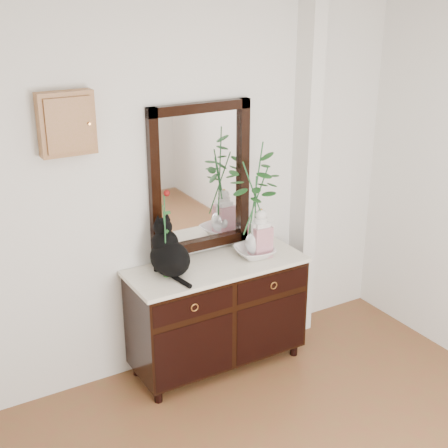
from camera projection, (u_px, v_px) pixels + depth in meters
wall_back at (188, 192)px, 4.51m from camera, size 3.60×0.04×2.70m
pilaster at (305, 175)px, 4.91m from camera, size 0.12×0.20×2.70m
sideboard at (217, 310)px, 4.67m from camera, size 1.33×0.52×0.82m
wall_mirror at (201, 179)px, 4.51m from camera, size 0.80×0.06×1.10m
key_cabinet at (67, 124)px, 3.86m from camera, size 0.35×0.10×0.40m
cat at (170, 247)px, 4.31m from camera, size 0.34×0.39×0.41m
lotus_bowl at (255, 252)px, 4.66m from camera, size 0.34×0.34×0.07m
vase_branches at (256, 199)px, 4.50m from camera, size 0.48×0.48×0.87m
bud_vase_rose at (165, 234)px, 4.24m from camera, size 0.10×0.10×0.64m
ginger_jar at (261, 232)px, 4.61m from camera, size 0.15×0.15×0.38m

